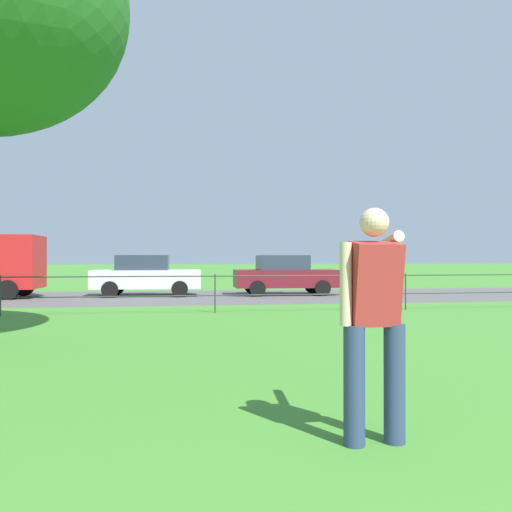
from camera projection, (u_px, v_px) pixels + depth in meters
street_strip at (204, 296)px, 19.06m from camera, size 80.00×7.41×0.01m
park_fence at (215, 287)px, 13.28m from camera, size 31.35×0.04×1.00m
person_thrower at (374, 316)px, 3.86m from camera, size 0.52×0.78×1.77m
car_white_far_right at (146, 275)px, 19.40m from camera, size 4.05×1.90×1.54m
car_maroon_left at (285, 275)px, 20.00m from camera, size 4.03×1.87×1.54m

